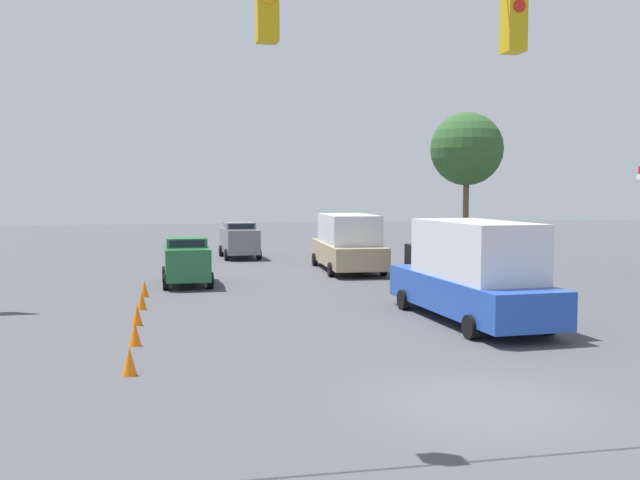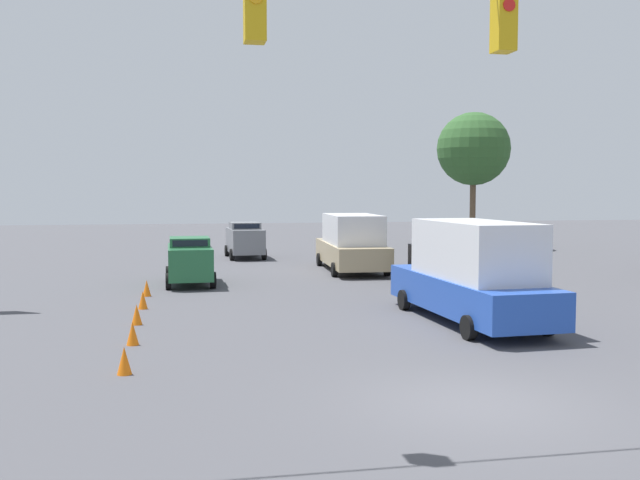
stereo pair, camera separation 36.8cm
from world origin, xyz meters
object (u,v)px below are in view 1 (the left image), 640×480
Objects in this scene: box_truck_tan_oncoming_deep at (348,243)px; traffic_cone_second at (135,334)px; sedan_green_withflow_far at (187,260)px; sedan_grey_withflow_deep at (239,240)px; box_truck_blue_crossing_near at (472,273)px; overhead_signal_span at (514,127)px; tree_horizon_left at (467,149)px; traffic_cone_nearest at (129,361)px; traffic_cone_fifth at (144,289)px; traffic_cone_fourth at (142,300)px; sedan_black_oncoming_far at (441,260)px; traffic_cone_third at (137,315)px.

box_truck_tan_oncoming_deep is 12.26× the size of traffic_cone_second.
sedan_green_withflow_far is 11.39m from sedan_grey_withflow_deep.
box_truck_blue_crossing_near reaches higher than sedan_grey_withflow_deep.
tree_horizon_left is (-13.53, -33.04, 1.61)m from overhead_signal_span.
tree_horizon_left is at bearing -124.64° from traffic_cone_nearest.
box_truck_tan_oncoming_deep reaches higher than sedan_grey_withflow_deep.
box_truck_tan_oncoming_deep is 11.24m from traffic_cone_fifth.
box_truck_tan_oncoming_deep is (-7.58, -3.54, 0.33)m from sedan_green_withflow_far.
box_truck_blue_crossing_near is 27.33m from tree_horizon_left.
traffic_cone_fourth is (0.04, -5.45, 0.00)m from traffic_cone_second.
sedan_green_withflow_far is 6.72× the size of traffic_cone_fifth.
box_truck_tan_oncoming_deep is 0.82× the size of tree_horizon_left.
overhead_signal_span is 17.62m from sedan_black_oncoming_far.
traffic_cone_nearest is 1.00× the size of traffic_cone_third.
box_truck_tan_oncoming_deep is 13.47m from box_truck_blue_crossing_near.
traffic_cone_fifth is at bearing -67.20° from overhead_signal_span.
sedan_black_oncoming_far is at bearing -107.82° from overhead_signal_span.
traffic_cone_second is 1.00× the size of traffic_cone_fifth.
overhead_signal_span reaches higher than traffic_cone_fourth.
box_truck_blue_crossing_near reaches higher than box_truck_tan_oncoming_deep.
sedan_grey_withflow_deep reaches higher than traffic_cone_fourth.
sedan_green_withflow_far is 8.62m from traffic_cone_third.
traffic_cone_fourth is at bearing 45.74° from tree_horizon_left.
sedan_black_oncoming_far is at bearing -175.04° from traffic_cone_fifth.
traffic_cone_third is (0.09, -5.59, 0.00)m from traffic_cone_nearest.
tree_horizon_left is (-10.51, -24.72, 5.02)m from box_truck_blue_crossing_near.
traffic_cone_third is at bearing 52.60° from box_truck_tan_oncoming_deep.
sedan_grey_withflow_deep is 0.46× the size of tree_horizon_left.
traffic_cone_fourth is 29.28m from tree_horizon_left.
traffic_cone_third is 1.00× the size of traffic_cone_fourth.
traffic_cone_fifth is at bearing 61.72° from sedan_green_withflow_far.
sedan_grey_withflow_deep is (-3.17, -10.94, 0.05)m from sedan_green_withflow_far.
box_truck_blue_crossing_near reaches higher than traffic_cone_fourth.
overhead_signal_span is at bearing 70.06° from box_truck_blue_crossing_near.
traffic_cone_third is at bearing 89.84° from traffic_cone_fifth.
traffic_cone_fifth is at bearing 35.18° from box_truck_tan_oncoming_deep.
box_truck_blue_crossing_near is 9.57m from traffic_cone_second.
sedan_black_oncoming_far is at bearing 115.24° from box_truck_tan_oncoming_deep.
traffic_cone_third is at bearing -56.60° from overhead_signal_span.
sedan_grey_withflow_deep is 6.92× the size of traffic_cone_nearest.
overhead_signal_span is 14.82m from traffic_cone_fourth.
overhead_signal_span is 10.59m from traffic_cone_second.
traffic_cone_fourth is at bearing -90.55° from traffic_cone_third.
box_truck_tan_oncoming_deep is at bearing -121.76° from traffic_cone_second.
traffic_cone_fourth is (0.06, -8.33, 0.00)m from traffic_cone_nearest.
traffic_cone_nearest is 0.07× the size of tree_horizon_left.
box_truck_tan_oncoming_deep is 8.62m from sedan_grey_withflow_deep.
traffic_cone_third is at bearing 29.20° from sedan_black_oncoming_far.
traffic_cone_nearest is at bearing 62.68° from box_truck_tan_oncoming_deep.
sedan_grey_withflow_deep is 25.42m from traffic_cone_nearest.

